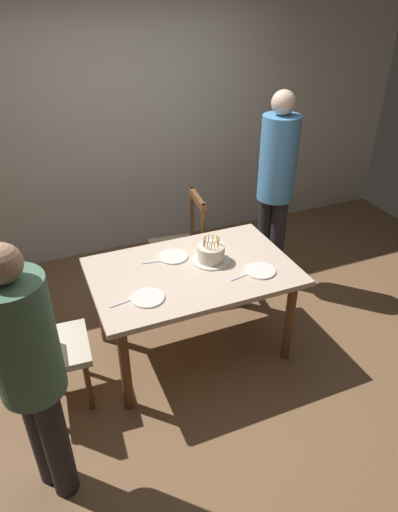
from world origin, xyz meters
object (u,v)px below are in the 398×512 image
plate_far_side (173,256)px  person_celebrant (30,369)px  birthday_cake (211,254)px  chair_spindle_back (179,248)px  person_guest (276,181)px  plate_near_celebrant (148,298)px  chair_upholstered (38,342)px  dining_table (193,280)px  plate_near_guest (260,271)px

plate_far_side → person_celebrant: size_ratio=0.14×
plate_far_side → birthday_cake: bearing=-33.1°
person_celebrant → birthday_cake: bearing=31.3°
chair_spindle_back → person_guest: size_ratio=0.53×
plate_near_celebrant → chair_upholstered: bearing=171.3°
birthday_cake → person_celebrant: person_celebrant is taller
chair_spindle_back → plate_far_side: bearing=-114.1°
plate_far_side → dining_table: bearing=-71.0°
plate_far_side → plate_near_guest: 0.66m
chair_spindle_back → chair_upholstered: size_ratio=1.00×
chair_spindle_back → chair_upholstered: (-1.30, -0.88, 0.07)m
dining_table → chair_upholstered: chair_upholstered is taller
plate_near_celebrant → chair_upholstered: chair_upholstered is taller
birthday_cake → plate_near_guest: birthday_cake is taller
plate_far_side → chair_spindle_back: 0.70m
dining_table → birthday_cake: size_ratio=5.17×
chair_upholstered → person_guest: size_ratio=0.53×
birthday_cake → plate_far_side: size_ratio=1.27×
plate_near_celebrant → chair_upholstered: 0.76m
plate_far_side → person_celebrant: person_celebrant is taller
plate_far_side → chair_upholstered: 1.11m
plate_far_side → person_celebrant: (-1.07, -0.95, 0.16)m
dining_table → plate_far_side: bearing=109.0°
birthday_cake → chair_upholstered: 1.32m
plate_near_celebrant → plate_near_guest: same height
dining_table → plate_near_celebrant: bearing=-152.2°
dining_table → chair_spindle_back: size_ratio=1.52×
birthday_cake → plate_near_guest: size_ratio=1.27×
birthday_cake → plate_far_side: 0.29m
plate_far_side → plate_near_guest: bearing=-39.6°
plate_near_celebrant → person_celebrant: person_celebrant is taller
plate_near_celebrant → chair_spindle_back: bearing=59.6°
birthday_cake → chair_spindle_back: (0.02, 0.73, -0.35)m
person_guest → birthday_cake: bearing=-146.5°
chair_upholstered → dining_table: bearing=5.1°
chair_upholstered → person_guest: (2.15, 0.73, 0.49)m
plate_near_guest → birthday_cake: bearing=135.4°
dining_table → chair_spindle_back: (0.18, 0.78, -0.20)m
plate_near_guest → chair_spindle_back: chair_spindle_back is taller
chair_spindle_back → person_guest: bearing=-10.1°
birthday_cake → person_guest: size_ratio=0.16×
chair_spindle_back → chair_upholstered: same height
plate_near_guest → person_guest: 1.07m
birthday_cake → person_celebrant: bearing=-148.7°
dining_table → chair_spindle_back: chair_spindle_back is taller
person_celebrant → dining_table: bearing=33.0°
plate_near_guest → plate_near_celebrant: bearing=180.0°
dining_table → person_celebrant: 1.39m
chair_spindle_back → person_celebrant: size_ratio=0.59×
plate_far_side → person_guest: size_ratio=0.12×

